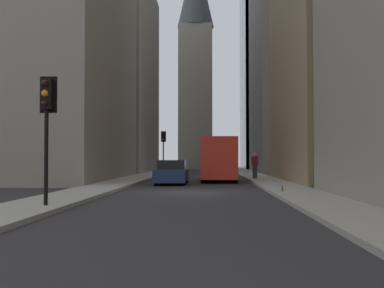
{
  "coord_description": "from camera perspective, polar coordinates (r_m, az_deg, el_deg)",
  "views": [
    {
      "loc": [
        -20.68,
        -0.81,
        1.51
      ],
      "look_at": [
        8.72,
        0.29,
        2.43
      ],
      "focal_mm": 43.5,
      "sensor_mm": 36.0,
      "label": 1
    }
  ],
  "objects": [
    {
      "name": "discarded_bottle",
      "position": [
        19.89,
        11.02,
        -5.4
      ],
      "size": [
        0.07,
        0.07,
        0.27
      ],
      "color": "brown",
      "rests_on": "sidewalk_left"
    },
    {
      "name": "pedestrian",
      "position": [
        32.71,
        7.72,
        -2.47
      ],
      "size": [
        0.26,
        0.44,
        1.79
      ],
      "color": "#33333D",
      "rests_on": "sidewalk_left"
    },
    {
      "name": "ground_plane",
      "position": [
        20.75,
        -0.1,
        -5.97
      ],
      "size": [
        135.0,
        135.0,
        0.0
      ],
      "primitive_type": "plane",
      "color": "#302D30"
    },
    {
      "name": "building_left_far",
      "position": [
        54.12,
        12.81,
        12.7
      ],
      "size": [
        18.95,
        10.5,
        30.0
      ],
      "color": "gray",
      "rests_on": "ground_plane"
    },
    {
      "name": "sidewalk_right",
      "position": [
        21.4,
        -12.29,
        -5.62
      ],
      "size": [
        90.0,
        2.2,
        0.14
      ],
      "primitive_type": "cube",
      "color": "#A8A399",
      "rests_on": "ground_plane"
    },
    {
      "name": "sidewalk_left",
      "position": [
        21.05,
        12.29,
        -5.68
      ],
      "size": [
        90.0,
        2.2,
        0.14
      ],
      "primitive_type": "cube",
      "color": "#A8A399",
      "rests_on": "ground_plane"
    },
    {
      "name": "sedan_navy",
      "position": [
        27.44,
        -2.48,
        -3.56
      ],
      "size": [
        4.3,
        1.78,
        1.42
      ],
      "color": "navy",
      "rests_on": "ground_plane"
    },
    {
      "name": "traffic_light_midblock",
      "position": [
        48.02,
        -3.54,
        0.26
      ],
      "size": [
        0.43,
        0.52,
        4.2
      ],
      "color": "black",
      "rests_on": "sidewalk_right"
    },
    {
      "name": "church_spire",
      "position": [
        67.12,
        0.45,
        11.1
      ],
      "size": [
        5.15,
        5.15,
        31.55
      ],
      "color": "#A8A091",
      "rests_on": "ground_plane"
    },
    {
      "name": "building_right_midfar",
      "position": [
        35.0,
        -17.39,
        12.61
      ],
      "size": [
        16.84,
        10.0,
        20.33
      ],
      "color": "gray",
      "rests_on": "ground_plane"
    },
    {
      "name": "delivery_truck",
      "position": [
        30.8,
        3.24,
        -1.89
      ],
      "size": [
        6.46,
        2.25,
        2.84
      ],
      "color": "red",
      "rests_on": "ground_plane"
    },
    {
      "name": "building_right_far",
      "position": [
        52.36,
        -10.58,
        8.06
      ],
      "size": [
        16.83,
        10.0,
        20.88
      ],
      "color": "#A8A091",
      "rests_on": "ground_plane"
    },
    {
      "name": "traffic_light_foreground",
      "position": [
        14.46,
        -17.41,
        4.03
      ],
      "size": [
        0.43,
        0.52,
        3.84
      ],
      "color": "black",
      "rests_on": "sidewalk_right"
    }
  ]
}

